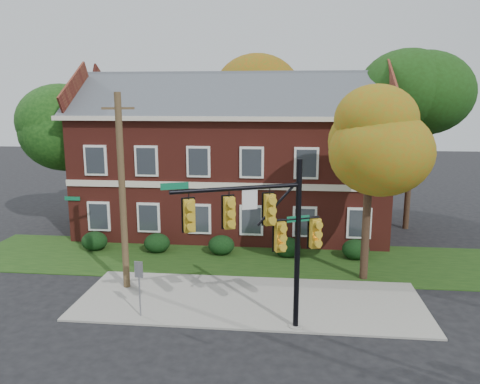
# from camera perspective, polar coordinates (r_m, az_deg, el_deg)

# --- Properties ---
(ground) EXTENTS (120.00, 120.00, 0.00)m
(ground) POSITION_cam_1_polar(r_m,az_deg,el_deg) (18.76, 0.95, -14.46)
(ground) COLOR black
(ground) RESTS_ON ground
(sidewalk) EXTENTS (14.00, 5.00, 0.08)m
(sidewalk) POSITION_cam_1_polar(r_m,az_deg,el_deg) (19.65, 1.21, -13.09)
(sidewalk) COLOR gray
(sidewalk) RESTS_ON ground
(grass_strip) EXTENTS (30.00, 6.00, 0.04)m
(grass_strip) POSITION_cam_1_polar(r_m,az_deg,el_deg) (24.28, 2.20, -8.27)
(grass_strip) COLOR #193811
(grass_strip) RESTS_ON ground
(apartment_building) EXTENTS (18.80, 8.80, 9.74)m
(apartment_building) POSITION_cam_1_polar(r_m,az_deg,el_deg) (29.17, -0.88, 5.07)
(apartment_building) COLOR maroon
(apartment_building) RESTS_ON ground
(hedge_far_left) EXTENTS (1.40, 1.26, 1.05)m
(hedge_far_left) POSITION_cam_1_polar(r_m,az_deg,el_deg) (26.86, -17.32, -5.73)
(hedge_far_left) COLOR black
(hedge_far_left) RESTS_ON ground
(hedge_left) EXTENTS (1.40, 1.26, 1.05)m
(hedge_left) POSITION_cam_1_polar(r_m,az_deg,el_deg) (25.70, -10.08, -6.15)
(hedge_left) COLOR black
(hedge_left) RESTS_ON ground
(hedge_center) EXTENTS (1.40, 1.26, 1.05)m
(hedge_center) POSITION_cam_1_polar(r_m,az_deg,el_deg) (24.98, -2.29, -6.49)
(hedge_center) COLOR black
(hedge_center) RESTS_ON ground
(hedge_right) EXTENTS (1.40, 1.26, 1.05)m
(hedge_right) POSITION_cam_1_polar(r_m,az_deg,el_deg) (24.74, 5.81, -6.72)
(hedge_right) COLOR black
(hedge_right) RESTS_ON ground
(hedge_far_right) EXTENTS (1.40, 1.26, 1.05)m
(hedge_far_right) POSITION_cam_1_polar(r_m,az_deg,el_deg) (24.99, 13.92, -6.81)
(hedge_far_right) COLOR black
(hedge_far_right) RESTS_ON ground
(tree_near_right) EXTENTS (4.50, 4.25, 8.58)m
(tree_near_right) POSITION_cam_1_polar(r_m,az_deg,el_deg) (21.09, 16.36, 6.81)
(tree_near_right) COLOR black
(tree_near_right) RESTS_ON ground
(tree_left_rear) EXTENTS (5.40, 5.10, 8.88)m
(tree_left_rear) POSITION_cam_1_polar(r_m,az_deg,el_deg) (30.69, -19.69, 7.90)
(tree_left_rear) COLOR black
(tree_left_rear) RESTS_ON ground
(tree_right_rear) EXTENTS (6.30, 5.95, 10.62)m
(tree_right_rear) POSITION_cam_1_polar(r_m,az_deg,el_deg) (30.67, 21.18, 10.50)
(tree_right_rear) COLOR black
(tree_right_rear) RESTS_ON ground
(tree_far_rear) EXTENTS (6.84, 6.46, 11.52)m
(tree_far_rear) POSITION_cam_1_polar(r_m,az_deg,el_deg) (36.70, 2.72, 12.37)
(tree_far_rear) COLOR black
(tree_far_rear) RESTS_ON ground
(traffic_signal) EXTENTS (5.13, 2.35, 6.18)m
(traffic_signal) POSITION_cam_1_polar(r_m,az_deg,el_deg) (15.85, 3.42, -4.53)
(traffic_signal) COLOR gray
(traffic_signal) RESTS_ON ground
(utility_pole) EXTENTS (1.26, 0.56, 8.43)m
(utility_pole) POSITION_cam_1_polar(r_m,az_deg,el_deg) (20.26, -14.16, -0.08)
(utility_pole) COLOR #4E3A24
(utility_pole) RESTS_ON ground
(sign_post) EXTENTS (0.33, 0.08, 2.24)m
(sign_post) POSITION_cam_1_polar(r_m,az_deg,el_deg) (18.14, -12.20, -10.42)
(sign_post) COLOR slate
(sign_post) RESTS_ON ground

